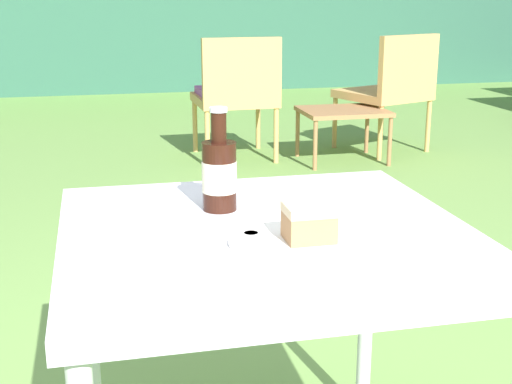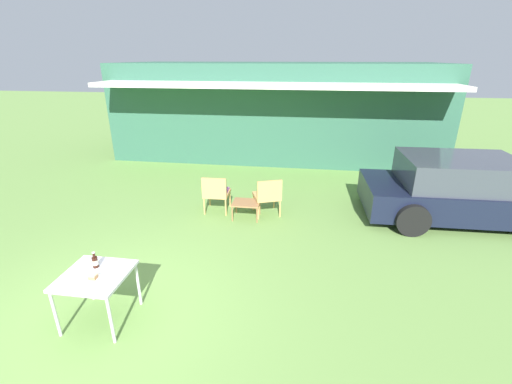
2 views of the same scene
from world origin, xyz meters
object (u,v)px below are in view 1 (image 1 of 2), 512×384
object	(u,v)px
garden_side_table	(343,115)
wicker_chair_cushioned	(236,91)
patio_table	(267,262)
wicker_chair_plain	(392,86)
cake_on_plate	(300,234)
cola_bottle_near	(219,173)

from	to	relation	value
garden_side_table	wicker_chair_cushioned	bearing A→B (deg)	162.78
patio_table	wicker_chair_plain	bearing A→B (deg)	63.07
wicker_chair_cushioned	patio_table	distance (m)	3.69
cake_on_plate	cola_bottle_near	world-z (taller)	cola_bottle_near
cake_on_plate	wicker_chair_plain	bearing A→B (deg)	64.22
wicker_chair_cushioned	cola_bottle_near	world-z (taller)	cola_bottle_near
garden_side_table	cake_on_plate	distance (m)	3.78
garden_side_table	patio_table	distance (m)	3.69
wicker_chair_plain	cola_bottle_near	xyz separation A→B (m)	(-1.90, -3.46, 0.31)
wicker_chair_plain	patio_table	xyz separation A→B (m)	(-1.83, -3.61, 0.15)
garden_side_table	patio_table	xyz separation A→B (m)	(-1.39, -3.40, 0.32)
wicker_chair_plain	patio_table	size ratio (longest dim) A/B	1.06
garden_side_table	cake_on_plate	size ratio (longest dim) A/B	2.42
cake_on_plate	garden_side_table	bearing A→B (deg)	68.99
garden_side_table	cola_bottle_near	world-z (taller)	cola_bottle_near
wicker_chair_cushioned	wicker_chair_plain	distance (m)	1.17
wicker_chair_plain	wicker_chair_cushioned	bearing A→B (deg)	-21.96
cola_bottle_near	patio_table	bearing A→B (deg)	-65.27
wicker_chair_cushioned	patio_table	size ratio (longest dim) A/B	1.06
cola_bottle_near	wicker_chair_plain	bearing A→B (deg)	61.16
wicker_chair_cushioned	garden_side_table	world-z (taller)	wicker_chair_cushioned
cake_on_plate	cola_bottle_near	size ratio (longest dim) A/B	1.08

